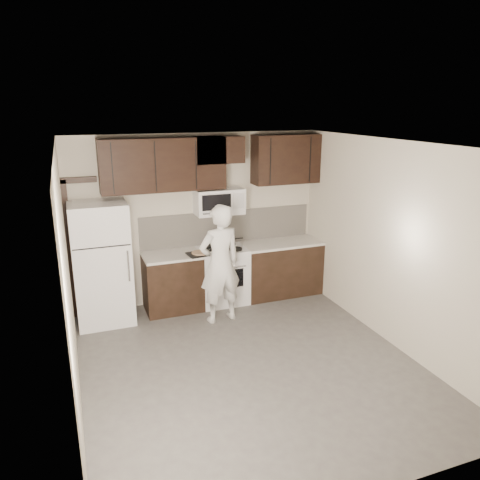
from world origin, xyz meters
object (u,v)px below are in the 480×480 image
microwave (219,201)px  person (220,264)px  refrigerator (102,263)px  stove (222,275)px

microwave → person: microwave is taller
microwave → refrigerator: size_ratio=0.42×
microwave → person: size_ratio=0.43×
refrigerator → person: 1.71m
stove → microwave: 1.20m
refrigerator → person: bearing=-19.8°
refrigerator → person: refrigerator is taller
microwave → person: bearing=-107.8°
stove → refrigerator: bearing=-178.5°
person → stove: bearing=-119.9°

